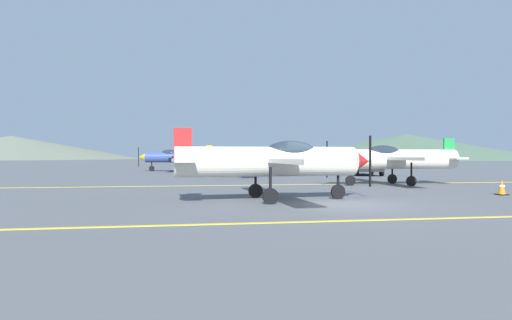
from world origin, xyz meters
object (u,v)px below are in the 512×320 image
object	(u,v)px
airplane_mid	(393,158)
car_sedan	(364,164)
airplane_back	(176,157)
airplane_far	(238,157)
airplane_near	(275,160)
traffic_cone_front	(502,187)

from	to	relation	value
airplane_mid	car_sedan	size ratio (longest dim) A/B	1.75
airplane_mid	airplane_back	xyz separation A→B (m)	(-11.19, 20.50, 0.00)
airplane_mid	airplane_far	xyz separation A→B (m)	(-6.62, 10.20, 0.00)
airplane_near	airplane_far	size ratio (longest dim) A/B	1.00
car_sedan	airplane_back	bearing A→B (deg)	144.42
airplane_near	car_sedan	distance (m)	19.68
airplane_far	car_sedan	distance (m)	9.55
airplane_near	traffic_cone_front	xyz separation A→B (m)	(8.93, 0.57, -1.06)
airplane_back	traffic_cone_front	xyz separation A→B (m)	(12.71, -26.27, -1.06)
airplane_far	airplane_back	bearing A→B (deg)	113.92
airplane_mid	traffic_cone_front	world-z (taller)	airplane_mid
airplane_back	airplane_far	bearing A→B (deg)	-66.08
traffic_cone_front	airplane_mid	bearing A→B (deg)	104.76
airplane_far	airplane_back	world-z (taller)	same
airplane_mid	airplane_far	size ratio (longest dim) A/B	0.99
airplane_near	traffic_cone_front	distance (m)	9.01
airplane_far	traffic_cone_front	bearing A→B (deg)	-62.99
airplane_near	airplane_back	distance (m)	27.11
airplane_mid	traffic_cone_front	bearing A→B (deg)	-75.24
airplane_near	airplane_far	bearing A→B (deg)	87.29
airplane_back	traffic_cone_front	world-z (taller)	airplane_back
airplane_near	airplane_mid	size ratio (longest dim) A/B	1.01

